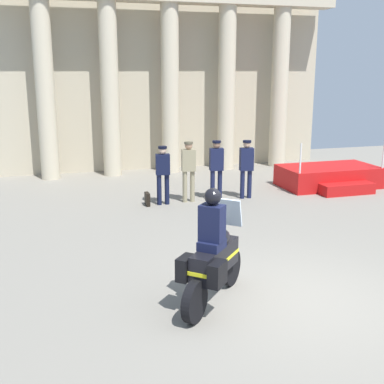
# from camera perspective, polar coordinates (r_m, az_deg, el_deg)

# --- Properties ---
(ground_plane) EXTENTS (28.00, 28.00, 0.00)m
(ground_plane) POSITION_cam_1_polar(r_m,az_deg,el_deg) (8.36, 12.51, -12.10)
(ground_plane) COLOR gray
(colonnade_backdrop) EXTENTS (12.30, 1.48, 6.54)m
(colonnade_backdrop) POSITION_cam_1_polar(r_m,az_deg,el_deg) (18.30, -2.98, 13.57)
(colonnade_backdrop) COLOR #B6AB91
(colonnade_backdrop) RESTS_ON ground_plane
(reviewing_stand) EXTENTS (3.02, 2.17, 1.56)m
(reviewing_stand) POSITION_cam_1_polar(r_m,az_deg,el_deg) (16.27, 15.58, 1.66)
(reviewing_stand) COLOR #B71414
(reviewing_stand) RESTS_ON ground_plane
(officer_in_row_0) EXTENTS (0.41, 0.27, 1.62)m
(officer_in_row_0) POSITION_cam_1_polar(r_m,az_deg,el_deg) (13.49, -3.39, 2.50)
(officer_in_row_0) COLOR black
(officer_in_row_0) RESTS_ON ground_plane
(officer_in_row_1) EXTENTS (0.41, 0.27, 1.71)m
(officer_in_row_1) POSITION_cam_1_polar(r_m,az_deg,el_deg) (13.74, -0.40, 2.95)
(officer_in_row_1) COLOR gray
(officer_in_row_1) RESTS_ON ground_plane
(officer_in_row_2) EXTENTS (0.41, 0.27, 1.70)m
(officer_in_row_2) POSITION_cam_1_polar(r_m,az_deg,el_deg) (13.98, 2.84, 3.10)
(officer_in_row_2) COLOR #141938
(officer_in_row_2) RESTS_ON ground_plane
(officer_in_row_3) EXTENTS (0.41, 0.27, 1.69)m
(officer_in_row_3) POSITION_cam_1_polar(r_m,az_deg,el_deg) (14.23, 6.31, 3.17)
(officer_in_row_3) COLOR #141938
(officer_in_row_3) RESTS_ON ground_plane
(motorcycle_with_rider) EXTENTS (1.50, 1.62, 1.90)m
(motorcycle_with_rider) POSITION_cam_1_polar(r_m,az_deg,el_deg) (7.75, 2.43, -7.48)
(motorcycle_with_rider) COLOR black
(motorcycle_with_rider) RESTS_ON ground_plane
(briefcase_on_ground) EXTENTS (0.10, 0.32, 0.36)m
(briefcase_on_ground) POSITION_cam_1_polar(r_m,az_deg,el_deg) (13.58, -5.18, -0.83)
(briefcase_on_ground) COLOR black
(briefcase_on_ground) RESTS_ON ground_plane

